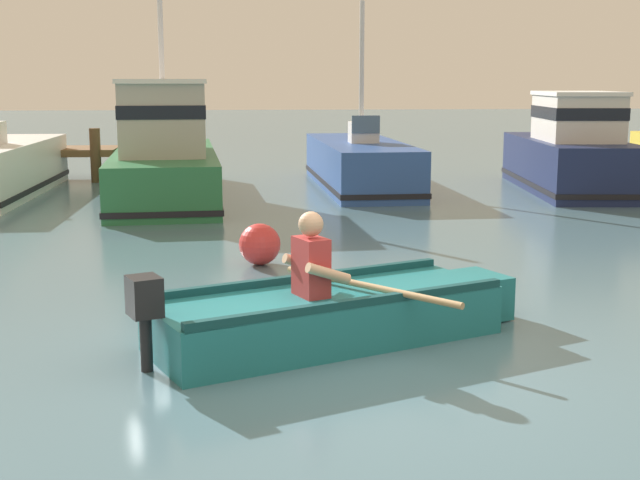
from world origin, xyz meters
name	(u,v)px	position (x,y,z in m)	size (l,w,h in m)	color
ground_plane	(365,371)	(0.00, 0.00, 0.00)	(120.00, 120.00, 0.00)	slate
rowboat_with_person	(333,313)	(-0.17, 0.86, 0.25)	(3.56, 2.26, 1.19)	#1E727A
moored_boat_green	(165,155)	(-2.51, 10.44, 0.85)	(2.46, 6.88, 4.05)	#287042
moored_boat_blue	(360,165)	(1.52, 11.85, 0.48)	(1.94, 5.83, 3.92)	#2D519E
moored_boat_navy	(571,154)	(5.82, 10.86, 0.79)	(2.27, 5.08, 2.07)	#19234C
mooring_buoy	(260,244)	(-0.77, 4.13, 0.26)	(0.53, 0.53, 0.53)	red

